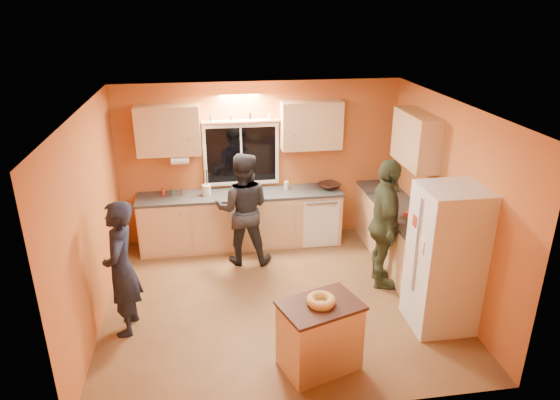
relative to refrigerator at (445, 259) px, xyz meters
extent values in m
plane|color=brown|center=(-1.89, 0.80, -0.90)|extent=(4.50, 4.50, 0.00)
cube|color=#B65A2E|center=(-1.89, 2.80, 0.40)|extent=(4.50, 0.04, 2.60)
cube|color=#B65A2E|center=(-1.89, -1.20, 0.40)|extent=(4.50, 0.04, 2.60)
cube|color=#B65A2E|center=(-4.14, 0.80, 0.40)|extent=(0.04, 4.00, 2.60)
cube|color=#B65A2E|center=(0.36, 0.80, 0.40)|extent=(0.04, 4.00, 2.60)
cube|color=white|center=(-1.89, 0.80, 1.70)|extent=(4.50, 4.00, 0.02)
cube|color=black|center=(-2.19, 2.79, 0.55)|extent=(1.10, 0.02, 0.90)
cube|color=white|center=(-2.19, 2.77, 0.55)|extent=(1.20, 0.04, 1.00)
cube|color=tan|center=(-3.29, 2.64, 1.02)|extent=(0.95, 0.33, 0.75)
cube|color=tan|center=(-1.09, 2.64, 1.02)|extent=(0.95, 0.33, 0.75)
cube|color=tan|center=(0.19, 1.60, 1.02)|extent=(0.33, 1.00, 0.75)
cylinder|color=silver|center=(-3.14, 2.52, 0.58)|extent=(0.27, 0.12, 0.12)
cube|color=tan|center=(-2.24, 2.50, -0.47)|extent=(3.20, 0.60, 0.86)
cube|color=#282B2D|center=(-2.24, 2.50, -0.02)|extent=(3.24, 0.62, 0.04)
cube|color=tan|center=(0.06, 2.50, -0.47)|extent=(0.60, 0.60, 0.86)
cube|color=#282B2D|center=(0.06, 2.50, -0.02)|extent=(0.62, 0.62, 0.04)
cube|color=tan|center=(0.06, 1.30, -0.47)|extent=(0.60, 1.80, 0.86)
cube|color=#282B2D|center=(0.06, 1.30, -0.02)|extent=(0.62, 1.84, 0.04)
cube|color=silver|center=(0.00, 0.00, 0.00)|extent=(0.72, 0.70, 1.80)
cube|color=tan|center=(-1.64, -0.56, -0.51)|extent=(0.92, 0.76, 0.78)
cube|color=black|center=(-1.64, -0.56, -0.11)|extent=(0.97, 0.80, 0.04)
torus|color=tan|center=(-1.64, -0.56, -0.05)|extent=(0.31, 0.31, 0.09)
imported|color=black|center=(-3.79, 0.44, -0.06)|extent=(0.44, 0.64, 1.68)
imported|color=black|center=(-2.25, 1.95, -0.04)|extent=(0.93, 0.78, 1.73)
imported|color=#313824|center=(-0.39, 0.99, 0.02)|extent=(0.66, 1.14, 1.84)
imported|color=black|center=(-0.79, 2.52, 0.04)|extent=(0.45, 0.45, 0.08)
cylinder|color=beige|center=(-2.77, 2.50, 0.09)|extent=(0.14, 0.14, 0.17)
imported|color=gray|center=(0.12, 1.03, 0.15)|extent=(0.34, 0.31, 0.31)
cube|color=#A82D19|center=(0.07, 1.24, 0.04)|extent=(0.19, 0.17, 0.07)
camera|label=1|loc=(-2.71, -4.87, 2.87)|focal=32.00mm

